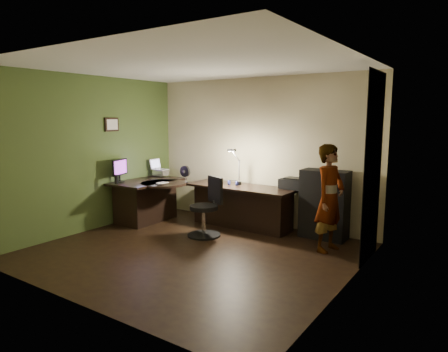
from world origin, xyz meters
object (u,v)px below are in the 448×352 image
Objects in this scene: desk_left at (148,201)px; cabinet at (324,204)px; person at (330,198)px; monitor at (119,174)px; desk_right at (240,207)px; office_chair at (204,207)px.

cabinet is at bearing 13.39° from desk_left.
person is (3.47, 0.29, 0.41)m from desk_left.
monitor is 3.78m from person.
monitor reaches higher than desk_right.
cabinet is at bearing 9.67° from desk_right.
monitor is at bearing -158.48° from cabinet.
desk_left is 3.30m from cabinet.
monitor is 0.29× the size of person.
cabinet reaches higher than desk_left.
person is at bearing -6.23° from monitor.
person reaches higher than desk_right.
cabinet is 2.47× the size of monitor.
office_chair reaches higher than desk_left.
monitor is at bearing 111.87° from person.
cabinet reaches higher than monitor.
desk_right is 1.79× the size of cabinet.
cabinet is 1.99m from office_chair.
person reaches higher than office_chair.
office_chair is at bearing 113.77° from person.
person is (1.98, 0.47, 0.30)m from office_chair.
monitor is at bearing -149.77° from desk_right.
desk_left is 0.85× the size of person.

